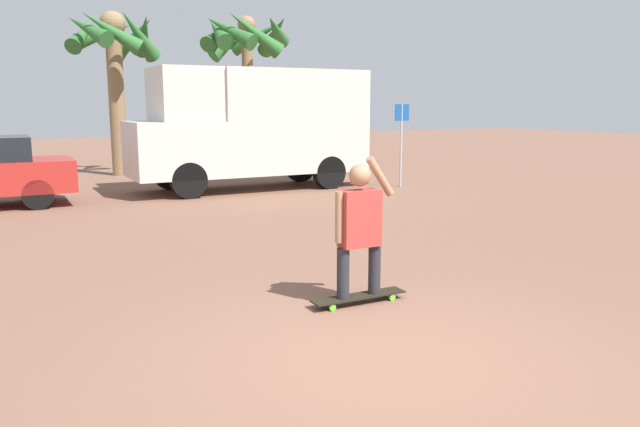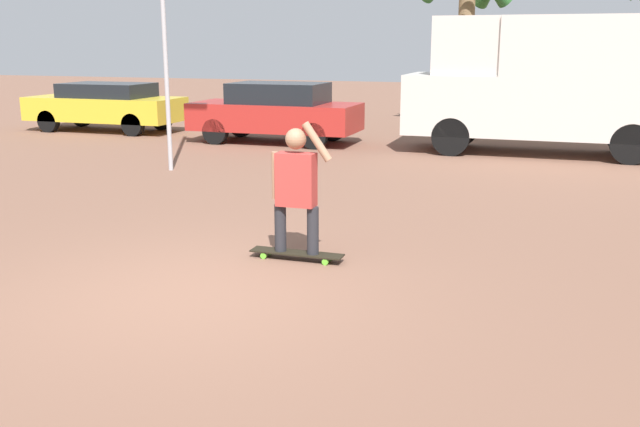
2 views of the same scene
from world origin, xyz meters
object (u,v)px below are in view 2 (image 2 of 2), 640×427
Objects in this scene: skateboard at (297,253)px; parked_car_yellow at (106,105)px; parked_car_red at (276,111)px; camper_van at (550,80)px; person_skateboarder at (296,183)px.

parked_car_yellow reaches higher than skateboard.
parked_car_red is 5.69m from parked_car_yellow.
camper_van is at bearing 74.74° from skateboard.
person_skateboarder is at bearing -46.33° from parked_car_yellow.
parked_car_red is at bearing 113.25° from person_skateboarder.
person_skateboarder reaches higher than parked_car_yellow.
parked_car_yellow is at bearing 133.67° from skateboard.
skateboard is 0.19× the size of camper_van.
parked_car_red is (-4.06, 9.45, 0.73)m from skateboard.
person_skateboarder is at bearing -66.75° from parked_car_red.
person_skateboarder is at bearing -105.26° from camper_van.
camper_van is 12.38m from parked_car_yellow.
camper_van is 1.43× the size of parked_car_red.
camper_van is (2.62, 9.60, 0.76)m from person_skateboarder.
person_skateboarder is 0.26× the size of camper_van.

